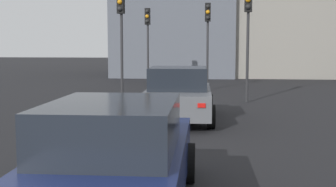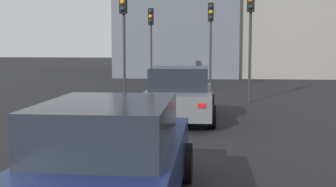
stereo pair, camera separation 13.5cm
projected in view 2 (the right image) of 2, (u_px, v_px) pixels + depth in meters
car_grey_lead at (180, 95)px, 13.28m from camera, size 4.30×2.20×1.58m
car_navy_second at (111, 161)px, 5.78m from camera, size 4.87×2.07×1.52m
traffic_light_near_left at (151, 30)px, 24.75m from camera, size 0.32×0.29×4.25m
traffic_light_near_right at (211, 28)px, 22.07m from camera, size 0.32×0.28×4.28m
traffic_light_far_left at (250, 21)px, 17.19m from camera, size 0.33×0.30×4.39m
traffic_light_far_right at (123, 22)px, 17.97m from camera, size 0.33×0.30×4.37m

